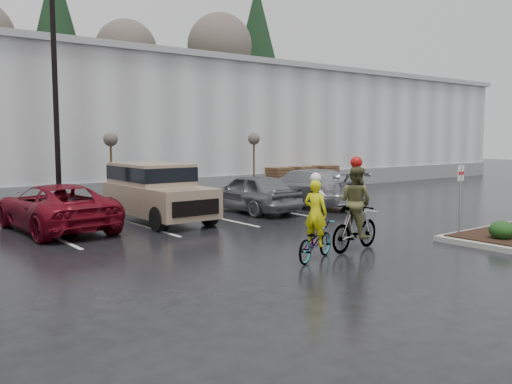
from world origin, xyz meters
TOP-DOWN VIEW (x-y plane):
  - ground at (0.00, 0.00)m, footprint 120.00×120.00m
  - warehouse at (0.00, 21.99)m, footprint 60.50×15.50m
  - lamppost at (-4.00, 12.00)m, footprint 0.50×1.00m
  - sapling_mid at (-1.50, 13.00)m, footprint 0.60×0.60m
  - sapling_east at (6.00, 13.00)m, footprint 0.60×0.60m
  - pallet_stack_a at (8.50, 14.00)m, footprint 1.20×1.20m
  - pallet_stack_b at (10.20, 14.00)m, footprint 1.20×1.20m
  - pallet_stack_c at (12.00, 14.00)m, footprint 1.20×1.20m
  - shrub_a at (4.00, -1.00)m, footprint 0.70×0.70m
  - fire_lane_sign at (3.80, 0.20)m, footprint 0.30×0.05m
  - car_red at (-5.09, 8.98)m, footprint 2.74×5.53m
  - suv_tan at (-1.60, 8.58)m, footprint 2.20×5.10m
  - car_grey at (2.47, 8.53)m, footprint 1.93×4.62m
  - car_far_silver at (5.53, 8.69)m, footprint 2.55×5.72m
  - cyclist_hivis at (-1.39, 0.84)m, footprint 1.87×1.22m
  - cyclist_olive at (0.21, 0.99)m, footprint 1.98×0.98m

SIDE VIEW (x-z plane):
  - ground at x=0.00m, z-range 0.00..0.00m
  - shrub_a at x=4.00m, z-range 0.15..0.67m
  - cyclist_hivis at x=-1.39m, z-range -0.40..1.74m
  - pallet_stack_a at x=8.50m, z-range 0.00..1.35m
  - pallet_stack_b at x=10.20m, z-range 0.00..1.35m
  - pallet_stack_c at x=12.00m, z-range 0.00..1.35m
  - car_red at x=-5.09m, z-range 0.00..1.51m
  - car_grey at x=2.47m, z-range 0.00..1.56m
  - car_far_silver at x=5.53m, z-range 0.00..1.63m
  - cyclist_olive at x=0.21m, z-range -0.35..2.15m
  - suv_tan at x=-1.60m, z-range 0.00..2.06m
  - fire_lane_sign at x=3.80m, z-range 0.31..2.51m
  - sapling_mid at x=-1.50m, z-range 1.13..4.33m
  - sapling_east at x=6.00m, z-range 1.13..4.33m
  - warehouse at x=0.00m, z-range 0.05..7.25m
  - lamppost at x=-4.00m, z-range 1.07..10.30m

